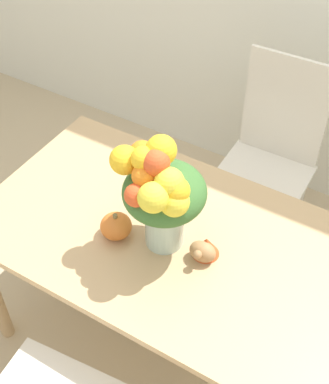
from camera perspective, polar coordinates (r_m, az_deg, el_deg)
name	(u,v)px	position (r m, az deg, el deg)	size (l,w,h in m)	color
ground_plane	(172,340)	(2.54, 0.77, -15.49)	(12.00, 12.00, 0.00)	tan
dining_table	(173,253)	(2.01, 0.95, -6.49)	(1.46, 0.83, 0.73)	tan
flower_vase	(161,193)	(1.73, -0.34, -0.10)	(0.31, 0.31, 0.46)	#B2CCBC
pumpkin	(116,226)	(1.92, -5.19, -3.63)	(0.11, 0.11, 0.10)	orange
turkey_figurine	(205,248)	(1.86, 4.30, -6.02)	(0.10, 0.13, 0.08)	#A87A4C
dining_chair_near_window	(269,160)	(2.60, 11.06, 3.36)	(0.43, 0.43, 1.01)	silver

